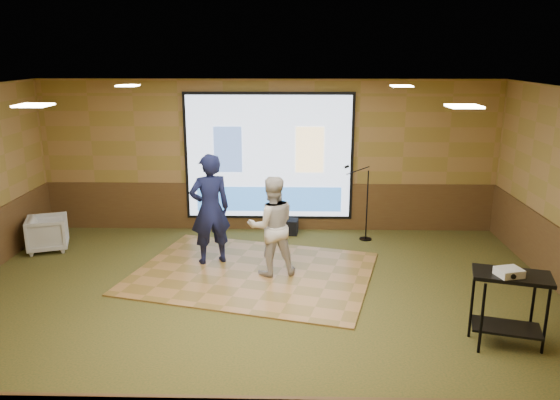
{
  "coord_description": "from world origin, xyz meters",
  "views": [
    {
      "loc": [
        0.47,
        -7.1,
        3.51
      ],
      "look_at": [
        0.28,
        0.97,
        1.3
      ],
      "focal_mm": 35.0,
      "sensor_mm": 36.0,
      "label": 1
    }
  ],
  "objects_px": {
    "banquet_chair": "(48,233)",
    "dance_floor": "(253,273)",
    "duffel_bag": "(286,226)",
    "player_left": "(210,209)",
    "projector_screen": "(269,158)",
    "projector": "(509,272)",
    "mic_stand": "(364,215)",
    "player_right": "(272,226)",
    "av_table": "(510,296)"
  },
  "relations": [
    {
      "from": "mic_stand",
      "to": "dance_floor",
      "type": "bearing_deg",
      "value": -114.23
    },
    {
      "from": "projector",
      "to": "projector_screen",
      "type": "bearing_deg",
      "value": 109.1
    },
    {
      "from": "player_right",
      "to": "projector_screen",
      "type": "bearing_deg",
      "value": -99.95
    },
    {
      "from": "banquet_chair",
      "to": "player_right",
      "type": "bearing_deg",
      "value": -123.64
    },
    {
      "from": "duffel_bag",
      "to": "player_right",
      "type": "bearing_deg",
      "value": -95.41
    },
    {
      "from": "projector_screen",
      "to": "mic_stand",
      "type": "xyz_separation_m",
      "value": [
        1.83,
        -0.56,
        -0.98
      ]
    },
    {
      "from": "projector",
      "to": "mic_stand",
      "type": "relative_size",
      "value": 0.19
    },
    {
      "from": "player_right",
      "to": "duffel_bag",
      "type": "bearing_deg",
      "value": -108.94
    },
    {
      "from": "mic_stand",
      "to": "duffel_bag",
      "type": "xyz_separation_m",
      "value": [
        -1.49,
        0.31,
        -0.35
      ]
    },
    {
      "from": "projector",
      "to": "duffel_bag",
      "type": "distance_m",
      "value": 5.11
    },
    {
      "from": "banquet_chair",
      "to": "projector",
      "type": "bearing_deg",
      "value": -134.0
    },
    {
      "from": "player_right",
      "to": "projector",
      "type": "distance_m",
      "value": 3.62
    },
    {
      "from": "player_left",
      "to": "duffel_bag",
      "type": "relative_size",
      "value": 3.99
    },
    {
      "from": "dance_floor",
      "to": "duffel_bag",
      "type": "bearing_deg",
      "value": 75.89
    },
    {
      "from": "duffel_bag",
      "to": "mic_stand",
      "type": "bearing_deg",
      "value": -11.92
    },
    {
      "from": "dance_floor",
      "to": "projector",
      "type": "bearing_deg",
      "value": -34.68
    },
    {
      "from": "player_right",
      "to": "mic_stand",
      "type": "bearing_deg",
      "value": -147.16
    },
    {
      "from": "mic_stand",
      "to": "player_right",
      "type": "bearing_deg",
      "value": -108.67
    },
    {
      "from": "av_table",
      "to": "banquet_chair",
      "type": "xyz_separation_m",
      "value": [
        -7.07,
        3.17,
        -0.34
      ]
    },
    {
      "from": "duffel_bag",
      "to": "dance_floor",
      "type": "bearing_deg",
      "value": -104.11
    },
    {
      "from": "player_right",
      "to": "banquet_chair",
      "type": "distance_m",
      "value": 4.28
    },
    {
      "from": "player_right",
      "to": "projector",
      "type": "relative_size",
      "value": 5.72
    },
    {
      "from": "dance_floor",
      "to": "player_right",
      "type": "distance_m",
      "value": 0.88
    },
    {
      "from": "projector_screen",
      "to": "banquet_chair",
      "type": "relative_size",
      "value": 4.8
    },
    {
      "from": "duffel_bag",
      "to": "projector_screen",
      "type": "bearing_deg",
      "value": 144.68
    },
    {
      "from": "projector",
      "to": "mic_stand",
      "type": "height_order",
      "value": "mic_stand"
    },
    {
      "from": "player_right",
      "to": "banquet_chair",
      "type": "bearing_deg",
      "value": -27.99
    },
    {
      "from": "projector",
      "to": "duffel_bag",
      "type": "xyz_separation_m",
      "value": [
        -2.69,
        4.26,
        -0.84
      ]
    },
    {
      "from": "projector_screen",
      "to": "duffel_bag",
      "type": "distance_m",
      "value": 1.39
    },
    {
      "from": "player_right",
      "to": "banquet_chair",
      "type": "xyz_separation_m",
      "value": [
        -4.11,
        1.06,
        -0.52
      ]
    },
    {
      "from": "banquet_chair",
      "to": "duffel_bag",
      "type": "distance_m",
      "value": 4.43
    },
    {
      "from": "banquet_chair",
      "to": "dance_floor",
      "type": "bearing_deg",
      "value": -124.23
    },
    {
      "from": "projector_screen",
      "to": "projector",
      "type": "bearing_deg",
      "value": -56.02
    },
    {
      "from": "av_table",
      "to": "mic_stand",
      "type": "distance_m",
      "value": 4.09
    },
    {
      "from": "projector_screen",
      "to": "duffel_bag",
      "type": "xyz_separation_m",
      "value": [
        0.34,
        -0.24,
        -1.33
      ]
    },
    {
      "from": "player_left",
      "to": "duffel_bag",
      "type": "bearing_deg",
      "value": -150.62
    },
    {
      "from": "player_left",
      "to": "mic_stand",
      "type": "relative_size",
      "value": 1.28
    },
    {
      "from": "av_table",
      "to": "projector",
      "type": "bearing_deg",
      "value": -137.6
    },
    {
      "from": "projector",
      "to": "banquet_chair",
      "type": "height_order",
      "value": "projector"
    },
    {
      "from": "duffel_bag",
      "to": "player_left",
      "type": "bearing_deg",
      "value": -127.87
    },
    {
      "from": "dance_floor",
      "to": "player_right",
      "type": "bearing_deg",
      "value": -7.11
    },
    {
      "from": "mic_stand",
      "to": "projector_screen",
      "type": "bearing_deg",
      "value": -171.98
    },
    {
      "from": "dance_floor",
      "to": "av_table",
      "type": "height_order",
      "value": "av_table"
    },
    {
      "from": "dance_floor",
      "to": "mic_stand",
      "type": "bearing_deg",
      "value": 40.82
    },
    {
      "from": "player_left",
      "to": "banquet_chair",
      "type": "distance_m",
      "value": 3.19
    },
    {
      "from": "banquet_chair",
      "to": "duffel_bag",
      "type": "xyz_separation_m",
      "value": [
        4.31,
        1.02,
        -0.17
      ]
    },
    {
      "from": "banquet_chair",
      "to": "player_left",
      "type": "bearing_deg",
      "value": -119.92
    },
    {
      "from": "projector_screen",
      "to": "av_table",
      "type": "xyz_separation_m",
      "value": [
        3.1,
        -4.44,
        -0.82
      ]
    },
    {
      "from": "dance_floor",
      "to": "projector",
      "type": "distance_m",
      "value": 4.02
    },
    {
      "from": "banquet_chair",
      "to": "duffel_bag",
      "type": "height_order",
      "value": "banquet_chair"
    }
  ]
}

